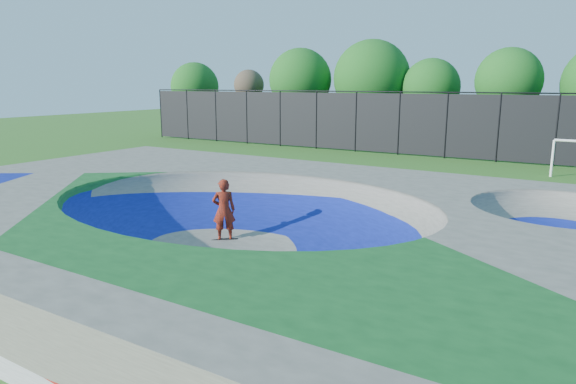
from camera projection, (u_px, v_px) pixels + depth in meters
name	position (u px, v px, depth m)	size (l,w,h in m)	color
ground	(241.00, 251.00, 14.15)	(120.00, 120.00, 0.00)	#285C19
skate_deck	(240.00, 225.00, 13.99)	(22.00, 14.00, 1.50)	gray
skater	(224.00, 210.00, 14.97)	(0.67, 0.44, 1.85)	red
skateboard	(225.00, 239.00, 15.15)	(0.78, 0.22, 0.05)	black
fence	(447.00, 124.00, 31.22)	(48.09, 0.09, 4.04)	black
treeline	(542.00, 77.00, 32.58)	(52.56, 7.91, 8.28)	#4E3D27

